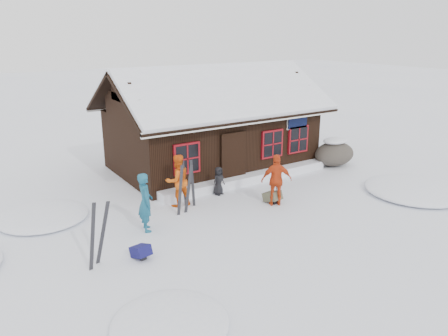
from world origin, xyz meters
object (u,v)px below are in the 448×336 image
at_px(skier_teal, 145,202).
at_px(backpack_blue, 141,253).
at_px(boulder, 334,153).
at_px(backpack_olive, 272,198).
at_px(ski_poles, 278,185).
at_px(ski_pair_left, 98,235).
at_px(skier_crouched, 219,181).
at_px(skier_orange_left, 178,180).
at_px(skier_orange_right, 276,180).

xyz_separation_m(skier_teal, backpack_blue, (-0.82, -1.51, -0.75)).
bearing_deg(boulder, skier_teal, -170.32).
relative_size(boulder, backpack_olive, 3.34).
bearing_deg(boulder, backpack_olive, -158.78).
xyz_separation_m(ski_poles, backpack_blue, (-5.56, -1.14, -0.47)).
bearing_deg(backpack_blue, ski_pair_left, 154.33).
relative_size(ski_pair_left, backpack_blue, 3.33).
xyz_separation_m(skier_crouched, ski_pair_left, (-5.22, -2.58, 0.30)).
height_order(skier_teal, ski_pair_left, skier_teal).
xyz_separation_m(skier_orange_left, backpack_olive, (2.85, -1.54, -0.74)).
bearing_deg(boulder, ski_poles, -157.66).
xyz_separation_m(skier_teal, skier_orange_right, (4.51, -0.55, -0.00)).
xyz_separation_m(ski_pair_left, backpack_olive, (6.35, 0.88, -0.66)).
bearing_deg(ski_pair_left, skier_teal, 21.37).
height_order(skier_orange_left, backpack_blue, skier_orange_left).
bearing_deg(skier_teal, boulder, -67.88).
distance_m(skier_orange_right, ski_poles, 0.41).
bearing_deg(skier_orange_right, boulder, -129.84).
height_order(skier_orange_right, backpack_blue, skier_orange_right).
bearing_deg(ski_poles, skier_orange_left, 152.74).
distance_m(boulder, ski_pair_left, 11.79).
distance_m(skier_orange_right, boulder, 5.57).
xyz_separation_m(boulder, backpack_olive, (-5.09, -1.98, -0.41)).
height_order(skier_orange_left, boulder, skier_orange_left).
xyz_separation_m(skier_orange_left, ski_pair_left, (-3.50, -2.43, -0.08)).
distance_m(skier_orange_right, backpack_blue, 5.47).
relative_size(skier_teal, boulder, 0.94).
bearing_deg(skier_orange_left, ski_pair_left, 33.39).
xyz_separation_m(skier_orange_right, backpack_olive, (0.03, 0.21, -0.74)).
height_order(boulder, ski_pair_left, ski_pair_left).
height_order(skier_crouched, backpack_blue, skier_crouched).
bearing_deg(skier_orange_right, backpack_blue, 37.16).
distance_m(skier_orange_left, backpack_blue, 3.77).
xyz_separation_m(boulder, ski_pair_left, (-11.44, -2.86, 0.25)).
relative_size(skier_teal, skier_orange_right, 1.00).
bearing_deg(skier_orange_left, skier_crouched, -176.48).
xyz_separation_m(ski_pair_left, ski_poles, (6.55, 0.85, -0.21)).
bearing_deg(backpack_blue, skier_crouched, 24.62).
height_order(skier_teal, skier_orange_left, skier_orange_left).
distance_m(skier_orange_left, skier_orange_right, 3.33).
distance_m(ski_pair_left, backpack_olive, 6.45).
relative_size(skier_teal, backpack_olive, 3.13).
distance_m(skier_teal, skier_crouched, 3.69).
bearing_deg(skier_crouched, skier_orange_right, -74.55).
relative_size(skier_orange_left, backpack_olive, 3.15).
height_order(boulder, ski_poles, ski_poles).
relative_size(skier_crouched, backpack_olive, 1.83).
distance_m(skier_crouched, boulder, 6.23).
bearing_deg(skier_crouched, skier_teal, -172.96).
relative_size(boulder, ski_pair_left, 1.11).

